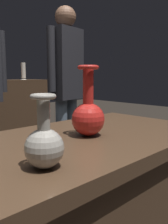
# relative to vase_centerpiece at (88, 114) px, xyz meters

# --- Properties ---
(vase_centerpiece) EXTENTS (0.14, 0.14, 0.29)m
(vase_centerpiece) POSITION_rel_vase_centerpiece_xyz_m (0.00, 0.00, 0.00)
(vase_centerpiece) COLOR red
(vase_centerpiece) RESTS_ON display_plinth
(vase_tall_behind) EXTENTS (0.11, 0.11, 0.20)m
(vase_tall_behind) POSITION_rel_vase_centerpiece_xyz_m (-0.33, -0.17, -0.02)
(vase_tall_behind) COLOR gray
(vase_tall_behind) RESTS_ON display_plinth
(shelf_vase_far_right) EXTENTS (0.08, 0.08, 0.22)m
(shelf_vase_far_right) POSITION_rel_vase_centerpiece_xyz_m (1.00, 2.21, 0.20)
(shelf_vase_far_right) COLOR silver
(shelf_vase_far_right) RESTS_ON back_display_shelf
(visitor_near_right) EXTENTS (0.46, 0.24, 1.67)m
(visitor_near_right) POSITION_rel_vase_centerpiece_xyz_m (0.79, 1.08, 0.10)
(visitor_near_right) COLOR slate
(visitor_near_right) RESTS_ON ground_plane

